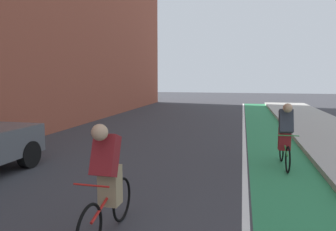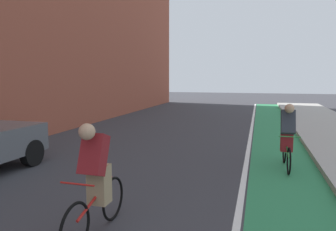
# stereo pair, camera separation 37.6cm
# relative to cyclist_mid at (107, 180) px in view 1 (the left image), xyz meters

# --- Properties ---
(ground_plane) EXTENTS (74.21, 74.21, 0.00)m
(ground_plane) POSITION_rel_cyclist_mid_xyz_m (-0.79, 4.54, -0.81)
(ground_plane) COLOR #38383D
(bike_lane_paint) EXTENTS (1.60, 33.73, 0.00)m
(bike_lane_paint) POSITION_rel_cyclist_mid_xyz_m (2.79, 6.54, -0.81)
(bike_lane_paint) COLOR #2D8451
(bike_lane_paint) RESTS_ON ground
(lane_divider_stripe) EXTENTS (0.12, 33.73, 0.00)m
(lane_divider_stripe) POSITION_rel_cyclist_mid_xyz_m (1.89, 6.54, -0.81)
(lane_divider_stripe) COLOR white
(lane_divider_stripe) RESTS_ON ground
(cyclist_mid) EXTENTS (0.48, 1.73, 1.62)m
(cyclist_mid) POSITION_rel_cyclist_mid_xyz_m (0.00, 0.00, 0.00)
(cyclist_mid) COLOR black
(cyclist_mid) RESTS_ON ground
(cyclist_trailing) EXTENTS (0.48, 1.68, 1.59)m
(cyclist_trailing) POSITION_rel_cyclist_mid_xyz_m (2.84, 4.28, 0.03)
(cyclist_trailing) COLOR black
(cyclist_trailing) RESTS_ON ground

